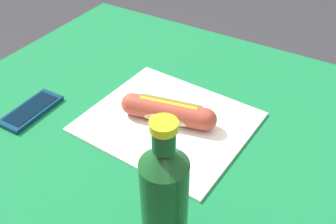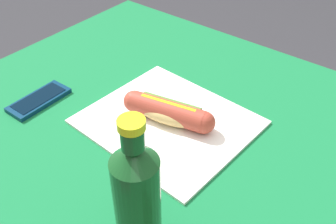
{
  "view_description": "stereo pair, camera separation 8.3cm",
  "coord_description": "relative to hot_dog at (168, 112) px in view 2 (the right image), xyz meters",
  "views": [
    {
      "loc": [
        0.32,
        -0.55,
        1.28
      ],
      "look_at": [
        -0.02,
        0.0,
        0.76
      ],
      "focal_mm": 41.97,
      "sensor_mm": 36.0,
      "label": 1
    },
    {
      "loc": [
        0.39,
        -0.51,
        1.28
      ],
      "look_at": [
        -0.02,
        0.0,
        0.76
      ],
      "focal_mm": 41.97,
      "sensor_mm": 36.0,
      "label": 2
    }
  ],
  "objects": [
    {
      "name": "paper_wrapper",
      "position": [
        0.0,
        -0.0,
        -0.03
      ],
      "size": [
        0.35,
        0.31,
        0.01
      ],
      "primitive_type": "cube",
      "rotation": [
        0.0,
        0.0,
        -0.06
      ],
      "color": "white",
      "rests_on": "dining_table"
    },
    {
      "name": "soda_bottle",
      "position": [
        0.15,
        -0.26,
        0.08
      ],
      "size": [
        0.07,
        0.07,
        0.26
      ],
      "color": "#14471E",
      "rests_on": "dining_table"
    },
    {
      "name": "hot_dog",
      "position": [
        0.0,
        0.0,
        0.0
      ],
      "size": [
        0.21,
        0.09,
        0.05
      ],
      "color": "#DBB26B",
      "rests_on": "paper_wrapper"
    },
    {
      "name": "dining_table",
      "position": [
        0.02,
        -0.0,
        -0.17
      ],
      "size": [
        1.07,
        0.86,
        0.73
      ],
      "color": "brown",
      "rests_on": "ground"
    },
    {
      "name": "cell_phone",
      "position": [
        -0.28,
        -0.13,
        -0.02
      ],
      "size": [
        0.06,
        0.14,
        0.01
      ],
      "color": "#0A2D4C",
      "rests_on": "dining_table"
    }
  ]
}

